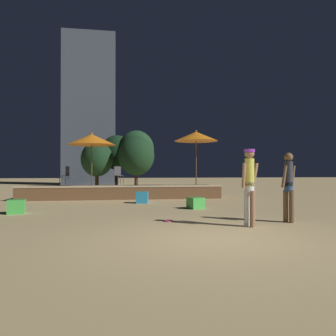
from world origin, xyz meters
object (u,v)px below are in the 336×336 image
object	(u,v)px
cube_seat_1	(196,203)
bistro_chair_1	(66,174)
background_tree_2	(117,153)
background_tree_0	(136,156)
patio_umbrella_0	(92,140)
background_tree_3	(97,159)
background_tree_1	(136,150)
patio_umbrella_1	(196,137)
bistro_chair_0	(118,174)
cube_seat_2	(17,207)
person_1	(249,181)
frisbee_disc	(169,221)
person_0	(289,184)
cube_seat_0	(142,197)

from	to	relation	value
cube_seat_1	bistro_chair_1	world-z (taller)	bistro_chair_1
background_tree_2	background_tree_0	bearing A→B (deg)	-63.18
patio_umbrella_0	background_tree_3	xyz separation A→B (m)	(-0.36, 10.43, -0.53)
patio_umbrella_0	background_tree_2	xyz separation A→B (m)	(1.17, 12.42, 0.11)
background_tree_1	background_tree_3	xyz separation A→B (m)	(-3.15, -1.25, -0.84)
patio_umbrella_1	bistro_chair_0	distance (m)	4.21
background_tree_2	cube_seat_2	bearing A→B (deg)	-100.28
person_1	frisbee_disc	xyz separation A→B (m)	(-1.79, 1.08, -1.06)
background_tree_0	patio_umbrella_1	bearing A→B (deg)	-76.28
person_0	bistro_chair_0	distance (m)	9.29
patio_umbrella_1	background_tree_3	distance (m)	11.80
person_1	background_tree_3	world-z (taller)	background_tree_3
person_1	background_tree_3	distance (m)	19.20
bistro_chair_0	background_tree_0	size ratio (longest dim) A/B	0.22
cube_seat_1	bistro_chair_0	distance (m)	5.60
patio_umbrella_0	person_0	world-z (taller)	patio_umbrella_0
cube_seat_1	background_tree_3	distance (m)	15.46
frisbee_disc	cube_seat_0	bearing A→B (deg)	93.30
cube_seat_1	bistro_chair_0	size ratio (longest dim) A/B	0.68
bistro_chair_1	cube_seat_0	bearing A→B (deg)	21.56
person_0	bistro_chair_0	xyz separation A→B (m)	(-4.33, 8.22, 0.21)
cube_seat_0	person_1	distance (m)	6.58
patio_umbrella_0	bistro_chair_1	distance (m)	2.04
cube_seat_0	background_tree_2	size ratio (longest dim) A/B	0.13
cube_seat_0	person_1	xyz separation A→B (m)	(2.08, -6.18, 0.84)
cube_seat_0	person_1	world-z (taller)	person_1
patio_umbrella_1	cube_seat_0	world-z (taller)	patio_umbrella_1
frisbee_disc	background_tree_3	xyz separation A→B (m)	(-2.85, 17.51, 2.26)
person_0	background_tree_3	bearing A→B (deg)	-6.85
background_tree_3	patio_umbrella_1	bearing A→B (deg)	-63.03
patio_umbrella_1	cube_seat_1	xyz separation A→B (m)	(-1.06, -4.22, -2.82)
cube_seat_1	bistro_chair_1	distance (m)	7.01
frisbee_disc	background_tree_2	size ratio (longest dim) A/B	0.05
cube_seat_1	frisbee_disc	distance (m)	3.14
cube_seat_1	person_1	xyz separation A→B (m)	(0.37, -3.88, 0.88)
cube_seat_1	person_0	xyz separation A→B (m)	(1.64, -3.41, 0.80)
person_1	patio_umbrella_0	bearing A→B (deg)	-174.89
patio_umbrella_1	background_tree_2	distance (m)	13.05
patio_umbrella_0	background_tree_2	world-z (taller)	background_tree_2
patio_umbrella_0	patio_umbrella_1	bearing A→B (deg)	-0.70
cube_seat_0	background_tree_0	world-z (taller)	background_tree_0
patio_umbrella_0	background_tree_0	world-z (taller)	background_tree_0
person_0	background_tree_2	world-z (taller)	background_tree_2
background_tree_3	person_1	bearing A→B (deg)	-75.98
bistro_chair_1	background_tree_3	bearing A→B (deg)	141.44
background_tree_0	background_tree_2	bearing A→B (deg)	116.82
cube_seat_0	cube_seat_2	xyz separation A→B (m)	(-4.15, -2.75, -0.02)
patio_umbrella_1	bistro_chair_0	world-z (taller)	patio_umbrella_1
frisbee_disc	background_tree_0	bearing A→B (deg)	89.48
background_tree_3	background_tree_2	bearing A→B (deg)	52.49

